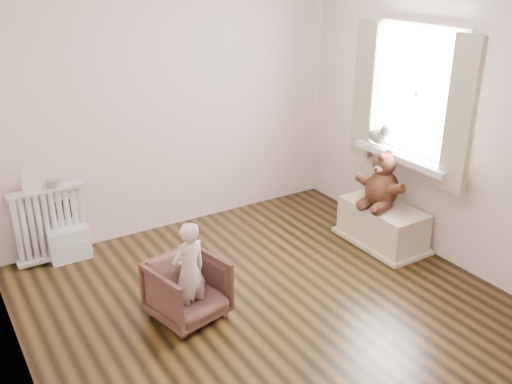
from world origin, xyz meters
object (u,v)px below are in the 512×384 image
toy_bench (382,224)px  radiator (50,221)px  plush_cat (379,134)px  teddy_bear (383,178)px  toy_vanity (67,230)px  child (189,272)px  armchair (188,290)px

toy_bench → radiator: bearing=154.4°
plush_cat → teddy_bear: bearing=-111.4°
toy_vanity → child: size_ratio=0.70×
toy_vanity → toy_bench: bearing=-26.1°
child → plush_cat: 2.39m
radiator → toy_vanity: size_ratio=1.25×
teddy_bear → plush_cat: 0.46m
armchair → child: child is taller
child → teddy_bear: (2.10, 0.20, 0.25)m
armchair → teddy_bear: 2.15m
radiator → armchair: radiator is taller
radiator → toy_vanity: (0.12, -0.03, -0.11)m
radiator → armchair: size_ratio=1.34×
radiator → toy_bench: (2.79, -1.33, -0.19)m
toy_bench → teddy_bear: (-0.02, 0.03, 0.47)m
toy_vanity → child: child is taller
toy_vanity → toy_bench: toy_vanity is taller
teddy_bear → child: bearing=170.0°
armchair → child: bearing=-102.4°
radiator → toy_bench: radiator is taller
child → plush_cat: plush_cat is taller
radiator → plush_cat: bearing=-19.5°
toy_vanity → armchair: (0.54, -1.43, -0.04)m
radiator → teddy_bear: size_ratio=1.32×
radiator → teddy_bear: 3.07m
armchair → plush_cat: size_ratio=2.02×
child → plush_cat: bearing=179.4°
child → armchair: bearing=-102.4°
armchair → plush_cat: 2.43m
toy_vanity → teddy_bear: bearing=-25.8°
teddy_bear → plush_cat: (0.16, 0.27, 0.33)m
toy_vanity → child: bearing=-70.1°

